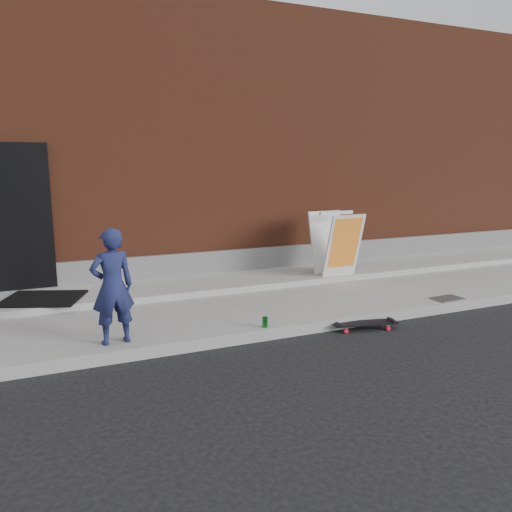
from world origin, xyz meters
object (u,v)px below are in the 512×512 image
skateboard (365,324)px  soda_can (265,322)px  child (112,286)px  pizza_sign (336,243)px

skateboard → soda_can: (-1.39, 0.21, 0.14)m
child → pizza_sign: size_ratio=1.19×
child → skateboard: (3.23, -0.40, -0.75)m
skateboard → soda_can: bearing=171.4°
child → skateboard: child is taller
skateboard → pizza_sign: (0.85, 2.09, 0.74)m
skateboard → soda_can: soda_can is taller
child → pizza_sign: (4.08, 1.69, -0.01)m
skateboard → pizza_sign: size_ratio=0.79×
child → skateboard: bearing=165.6°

